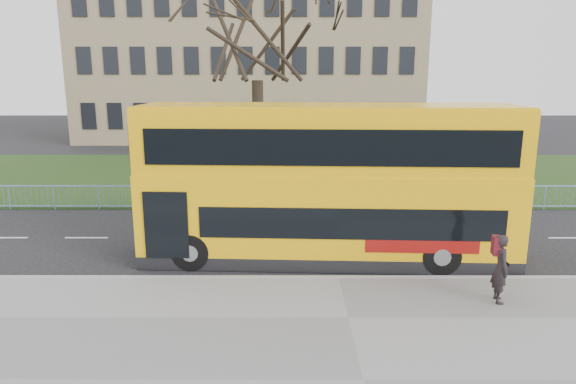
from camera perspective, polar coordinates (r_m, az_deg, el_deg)
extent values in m
plane|color=black|center=(16.85, 5.11, -7.75)|extent=(120.00, 120.00, 0.00)
cube|color=slate|center=(10.82, 8.38, -20.20)|extent=(80.00, 10.50, 0.12)
cube|color=#939396|center=(15.39, 5.62, -9.55)|extent=(80.00, 0.20, 0.14)
cube|color=#1F3513|center=(30.61, 2.82, 1.85)|extent=(80.00, 15.40, 0.08)
cube|color=#90805B|center=(50.83, -4.03, 14.16)|extent=(30.00, 15.00, 14.00)
cube|color=#FFB80A|center=(16.75, 4.34, -2.44)|extent=(11.94, 3.35, 2.20)
cube|color=#FFB80A|center=(16.45, 4.42, 1.88)|extent=(11.94, 3.35, 0.38)
cube|color=#FFB80A|center=(16.27, 4.49, 5.95)|extent=(11.88, 3.29, 1.97)
cube|color=black|center=(15.40, 7.00, -3.56)|extent=(9.11, 0.46, 0.96)
cube|color=black|center=(14.89, 4.64, 4.91)|extent=(10.87, 0.54, 1.07)
cylinder|color=black|center=(16.24, -10.76, -6.55)|extent=(1.18, 0.37, 1.17)
cylinder|color=black|center=(16.29, 16.66, -6.82)|extent=(1.18, 0.37, 1.17)
imported|color=black|center=(14.52, 22.57, -7.87)|extent=(0.52, 0.72, 1.82)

